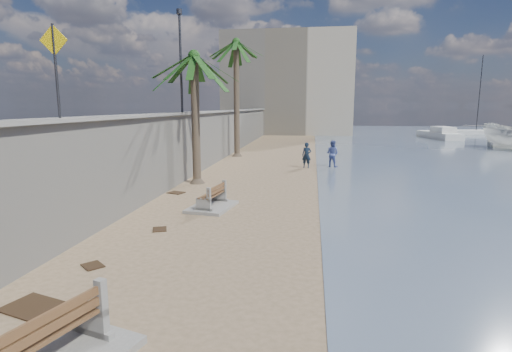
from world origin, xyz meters
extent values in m
plane|color=#94795A|center=(0.00, 0.00, 0.00)|extent=(140.00, 140.00, 0.00)
cube|color=gray|center=(-5.20, 20.00, 1.75)|extent=(0.45, 70.00, 3.50)
cube|color=gray|center=(-5.20, 20.00, 3.55)|extent=(0.80, 70.00, 0.12)
cube|color=#B7AA93|center=(-2.00, 52.00, 7.00)|extent=(18.00, 12.00, 14.00)
cube|color=gray|center=(-2.13, 6.32, 0.06)|extent=(1.78, 2.35, 0.12)
cylinder|color=brown|center=(-4.17, 11.25, 3.18)|extent=(0.42, 0.42, 6.36)
cylinder|color=brown|center=(-4.21, 22.59, 4.37)|extent=(0.44, 0.44, 8.73)
cylinder|color=#2D2D33|center=(-5.00, 1.50, 4.81)|extent=(0.07, 0.07, 2.40)
cube|color=yellow|center=(-5.00, 1.50, 5.60)|extent=(0.78, 0.03, 0.78)
cylinder|color=#2D2D33|center=(-5.10, 12.00, 6.11)|extent=(0.12, 0.12, 5.00)
cylinder|color=#2D2D33|center=(-5.10, 12.00, 8.61)|extent=(0.28, 0.28, 0.25)
imported|color=#132134|center=(1.34, 17.31, 0.94)|extent=(0.76, 0.59, 1.87)
imported|color=#4B599C|center=(3.00, 17.98, 0.96)|extent=(1.16, 1.07, 1.93)
cube|color=silver|center=(24.78, 52.42, 0.25)|extent=(8.16, 3.26, 0.70)
cylinder|color=#2D2D33|center=(24.78, 52.42, 5.71)|extent=(0.12, 0.12, 10.41)
cube|color=#382616|center=(-3.75, -1.76, 0.01)|extent=(1.22, 1.08, 0.03)
cube|color=#382616|center=(-3.66, 0.33, 0.01)|extent=(0.69, 0.68, 0.03)
cube|color=#382616|center=(-4.45, 8.80, 0.01)|extent=(0.84, 0.76, 0.03)
cube|color=#382616|center=(-3.13, 3.41, 0.01)|extent=(0.59, 0.65, 0.03)
camera|label=1|loc=(1.66, -8.39, 3.92)|focal=28.00mm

